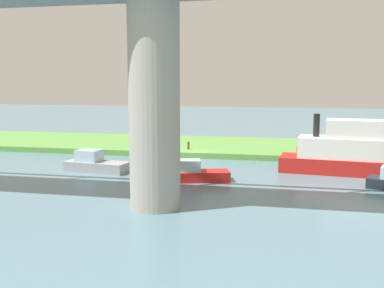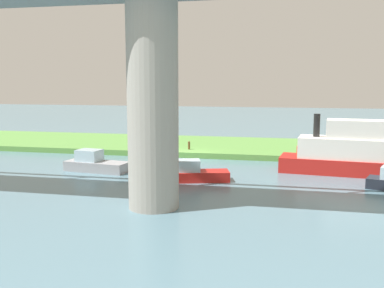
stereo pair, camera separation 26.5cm
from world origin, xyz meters
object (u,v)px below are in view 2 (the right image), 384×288
Objects in this scene: person_on_bank at (141,141)px; skiff_small at (95,164)px; mooring_post at (189,145)px; houseboat_blue at (344,152)px; motorboat_white at (195,173)px; bridge_pylon at (153,105)px.

person_on_bank reaches higher than skiff_small.
person_on_bank is 1.90× the size of mooring_post.
houseboat_blue is at bearing 162.41° from person_on_bank.
skiff_small reaches higher than motorboat_white.
skiff_small is 8.18m from motorboat_white.
houseboat_blue is at bearing -170.16° from skiff_small.
person_on_bank is 0.30× the size of motorboat_white.
skiff_small is at bearing 59.27° from mooring_post.
mooring_post is 14.12m from houseboat_blue.
bridge_pylon is 7.90× the size of person_on_bank.
bridge_pylon is at bearing 111.09° from person_on_bank.
houseboat_blue is (-17.51, 5.55, 0.41)m from person_on_bank.
motorboat_white is at bearing 104.80° from mooring_post.
mooring_post is (1.98, -17.17, -4.63)m from bridge_pylon.
person_on_bank reaches higher than motorboat_white.
houseboat_blue is at bearing -154.76° from motorboat_white.
motorboat_white is (-7.36, 10.33, -0.68)m from person_on_bank.
person_on_bank is at bearing -68.91° from bridge_pylon.
motorboat_white is at bearing 25.24° from houseboat_blue.
houseboat_blue reaches higher than person_on_bank.
bridge_pylon is 16.33m from houseboat_blue.
motorboat_white reaches higher than mooring_post.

